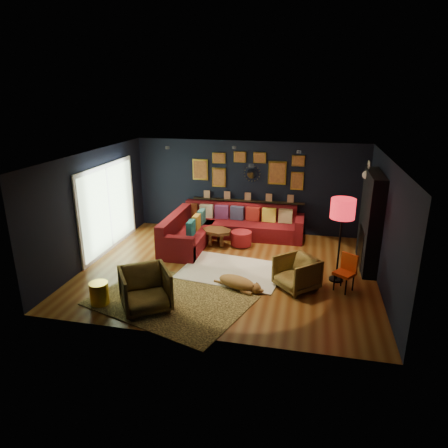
% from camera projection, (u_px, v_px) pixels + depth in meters
% --- Properties ---
extents(floor, '(6.50, 6.50, 0.00)m').
position_uv_depth(floor, '(228.00, 269.00, 9.18)').
color(floor, brown).
rests_on(floor, ground).
extents(room_walls, '(6.50, 6.50, 6.50)m').
position_uv_depth(room_walls, '(229.00, 202.00, 8.67)').
color(room_walls, black).
rests_on(room_walls, ground).
extents(sectional, '(3.41, 2.69, 0.86)m').
position_uv_depth(sectional, '(220.00, 229.00, 10.88)').
color(sectional, maroon).
rests_on(sectional, ground).
extents(ledge, '(3.20, 0.12, 0.04)m').
position_uv_depth(ledge, '(248.00, 201.00, 11.37)').
color(ledge, black).
rests_on(ledge, room_walls).
extents(gallery_wall, '(3.15, 0.04, 1.02)m').
position_uv_depth(gallery_wall, '(248.00, 170.00, 11.12)').
color(gallery_wall, gold).
rests_on(gallery_wall, room_walls).
extents(sunburst_mirror, '(0.47, 0.16, 0.47)m').
position_uv_depth(sunburst_mirror, '(252.00, 174.00, 11.14)').
color(sunburst_mirror, silver).
rests_on(sunburst_mirror, room_walls).
extents(fireplace, '(0.31, 1.60, 2.20)m').
position_uv_depth(fireplace, '(370.00, 224.00, 9.06)').
color(fireplace, black).
rests_on(fireplace, ground).
extents(deer_head, '(0.50, 0.28, 0.45)m').
position_uv_depth(deer_head, '(374.00, 175.00, 9.18)').
color(deer_head, white).
rests_on(deer_head, fireplace).
extents(sliding_door, '(0.06, 2.80, 2.20)m').
position_uv_depth(sliding_door, '(109.00, 208.00, 10.04)').
color(sliding_door, white).
rests_on(sliding_door, ground).
extents(ceiling_spots, '(3.30, 2.50, 0.06)m').
position_uv_depth(ceiling_spots, '(236.00, 152.00, 9.11)').
color(ceiling_spots, black).
rests_on(ceiling_spots, room_walls).
extents(shag_rug, '(2.44, 1.92, 0.03)m').
position_uv_depth(shag_rug, '(232.00, 271.00, 9.06)').
color(shag_rug, white).
rests_on(shag_rug, ground).
extents(leopard_rug, '(3.40, 2.88, 0.02)m').
position_uv_depth(leopard_rug, '(171.00, 300.00, 7.79)').
color(leopard_rug, tan).
rests_on(leopard_rug, ground).
extents(coffee_table, '(0.96, 0.82, 0.41)m').
position_uv_depth(coffee_table, '(217.00, 233.00, 10.48)').
color(coffee_table, '#57301A').
rests_on(coffee_table, shag_rug).
extents(pouf, '(0.55, 0.55, 0.36)m').
position_uv_depth(pouf, '(241.00, 238.00, 10.50)').
color(pouf, maroon).
rests_on(pouf, shag_rug).
extents(armchair_left, '(1.16, 1.15, 0.88)m').
position_uv_depth(armchair_left, '(145.00, 288.00, 7.38)').
color(armchair_left, '#B08A39').
rests_on(armchair_left, ground).
extents(armchair_right, '(1.01, 1.02, 0.76)m').
position_uv_depth(armchair_right, '(297.00, 272.00, 8.16)').
color(armchair_right, '#B08A39').
rests_on(armchair_right, ground).
extents(gold_stool, '(0.36, 0.36, 0.45)m').
position_uv_depth(gold_stool, '(99.00, 294.00, 7.61)').
color(gold_stool, gold).
rests_on(gold_stool, ground).
extents(orange_chair, '(0.50, 0.50, 0.77)m').
position_uv_depth(orange_chair, '(347.00, 269.00, 8.10)').
color(orange_chair, black).
rests_on(orange_chair, ground).
extents(floor_lamp, '(0.50, 0.50, 1.82)m').
position_uv_depth(floor_lamp, '(343.00, 212.00, 8.15)').
color(floor_lamp, black).
rests_on(floor_lamp, ground).
extents(dog, '(1.27, 0.93, 0.36)m').
position_uv_depth(dog, '(237.00, 280.00, 8.21)').
color(dog, '#A66E41').
rests_on(dog, leopard_rug).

